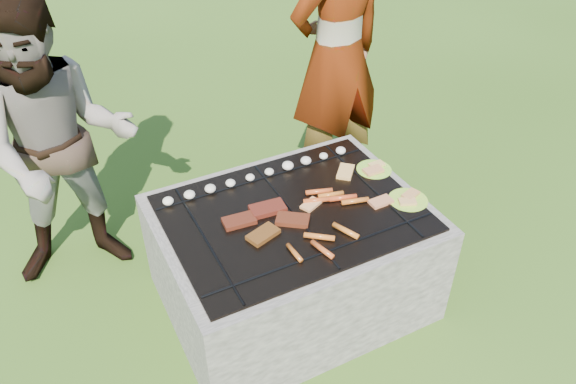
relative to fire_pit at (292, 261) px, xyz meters
name	(u,v)px	position (x,y,z in m)	size (l,w,h in m)	color
lawn	(292,297)	(0.00, 0.00, -0.28)	(60.00, 60.00, 0.00)	#284711
fire_pit	(292,261)	(0.00, 0.00, 0.00)	(1.30, 1.00, 0.62)	#A0978E
mushrooms	(260,174)	(-0.02, 0.34, 0.35)	(1.06, 0.06, 0.04)	white
pork_slabs	(266,219)	(-0.14, 0.00, 0.34)	(0.40, 0.28, 0.03)	maroon
sausages	(329,215)	(0.14, -0.12, 0.34)	(0.52, 0.48, 0.03)	#C74720
bread_on_grate	(348,188)	(0.34, 0.03, 0.34)	(0.44, 0.41, 0.02)	#E7AC76
plate_far	(374,170)	(0.56, 0.12, 0.33)	(0.25, 0.25, 0.03)	#C6FF3C
plate_near	(408,200)	(0.56, -0.18, 0.33)	(0.22, 0.22, 0.03)	#E5FF3C
cook	(337,55)	(0.75, 0.85, 0.66)	(0.69, 0.45, 1.89)	#A19286
bystander	(61,148)	(-0.92, 0.78, 0.52)	(0.78, 0.61, 1.61)	gray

